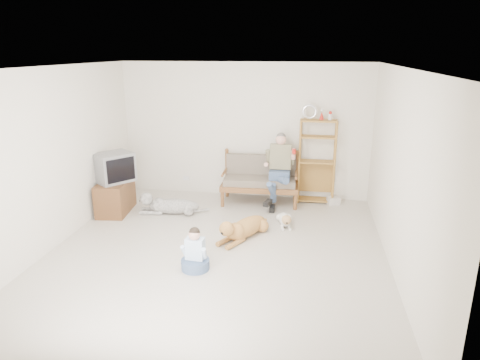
% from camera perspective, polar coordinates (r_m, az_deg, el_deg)
% --- Properties ---
extents(floor, '(5.50, 5.50, 0.00)m').
position_cam_1_polar(floor, '(6.50, -3.17, -9.74)').
color(floor, silver).
rests_on(floor, ground).
extents(ceiling, '(5.50, 5.50, 0.00)m').
position_cam_1_polar(ceiling, '(5.81, -3.62, 14.77)').
color(ceiling, white).
rests_on(ceiling, ground).
extents(wall_back, '(5.00, 0.00, 5.00)m').
position_cam_1_polar(wall_back, '(8.65, 0.60, 6.55)').
color(wall_back, silver).
rests_on(wall_back, ground).
extents(wall_front, '(5.00, 0.00, 5.00)m').
position_cam_1_polar(wall_front, '(3.55, -13.19, -9.83)').
color(wall_front, silver).
rests_on(wall_front, ground).
extents(wall_left, '(0.00, 5.50, 5.50)m').
position_cam_1_polar(wall_left, '(6.99, -23.82, 2.53)').
color(wall_left, silver).
rests_on(wall_left, ground).
extents(wall_right, '(0.00, 5.50, 5.50)m').
position_cam_1_polar(wall_right, '(6.00, 20.61, 0.69)').
color(wall_right, silver).
rests_on(wall_right, ground).
extents(loveseat, '(1.52, 0.75, 0.95)m').
position_cam_1_polar(loveseat, '(8.44, 2.72, 0.22)').
color(loveseat, brown).
rests_on(loveseat, ground).
extents(man, '(0.54, 0.77, 1.24)m').
position_cam_1_polar(man, '(8.15, 5.09, 0.75)').
color(man, slate).
rests_on(man, loveseat).
extents(etagere, '(0.73, 0.32, 1.94)m').
position_cam_1_polar(etagere, '(8.47, 10.19, 2.57)').
color(etagere, olive).
rests_on(etagere, ground).
extents(book_stack, '(0.27, 0.23, 0.15)m').
position_cam_1_polar(book_stack, '(8.61, 12.35, -2.71)').
color(book_stack, white).
rests_on(book_stack, ground).
extents(tv_stand, '(0.59, 0.95, 0.60)m').
position_cam_1_polar(tv_stand, '(8.30, -16.31, -2.12)').
color(tv_stand, brown).
rests_on(tv_stand, ground).
extents(crt_tv, '(0.79, 0.81, 0.53)m').
position_cam_1_polar(crt_tv, '(8.12, -16.43, 1.63)').
color(crt_tv, slate).
rests_on(crt_tv, tv_stand).
extents(wall_outlet, '(0.12, 0.02, 0.08)m').
position_cam_1_polar(wall_outlet, '(9.16, -7.19, 0.25)').
color(wall_outlet, silver).
rests_on(wall_outlet, ground).
extents(golden_retriever, '(0.75, 1.23, 0.41)m').
position_cam_1_polar(golden_retriever, '(6.93, 0.35, -6.45)').
color(golden_retriever, '#BD8741').
rests_on(golden_retriever, ground).
extents(shaggy_dog, '(1.34, 0.45, 0.40)m').
position_cam_1_polar(shaggy_dog, '(8.04, -9.60, -3.31)').
color(shaggy_dog, white).
rests_on(shaggy_dog, ground).
extents(terrier, '(0.28, 0.69, 0.26)m').
position_cam_1_polar(terrier, '(7.44, 6.04, -5.30)').
color(terrier, white).
rests_on(terrier, ground).
extents(child, '(0.39, 0.39, 0.62)m').
position_cam_1_polar(child, '(6.01, -6.01, -9.80)').
color(child, slate).
rests_on(child, ground).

